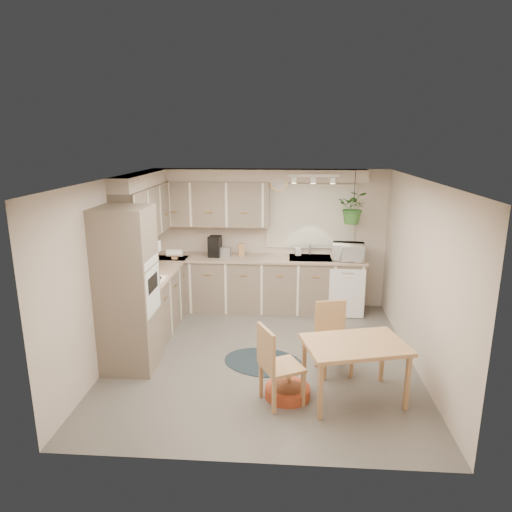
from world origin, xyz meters
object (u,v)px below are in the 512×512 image
Objects in this scene: chair_back at (335,340)px; microwave at (348,250)px; braided_rug at (263,362)px; pet_bed at (288,392)px; dining_table at (354,371)px; chair_left at (282,364)px.

microwave is at bearing -114.54° from chair_back.
braided_rug is 2.07× the size of microwave.
microwave reaches higher than pet_bed.
chair_back reaches higher than braided_rug.
dining_table is at bearing 0.47° from pet_bed.
chair_back is 1.03m from braided_rug.
dining_table is at bearing -37.00° from braided_rug.
chair_back is at bearing -12.26° from braided_rug.
microwave is (0.23, 2.65, 0.77)m from dining_table.
chair_left is 0.86× the size of braided_rug.
chair_back is 1.74× the size of microwave.
chair_left is 1.06m from braided_rug.
chair_left is 1.77× the size of pet_bed.
chair_left is at bearing -171.92° from dining_table.
chair_left reaches higher than chair_back.
chair_left reaches higher than braided_rug.
microwave is (0.39, 2.04, 0.67)m from chair_back.
microwave reaches higher than braided_rug.
dining_table is 2.11× the size of pet_bed.
braided_rug is 0.87m from pet_bed.
microwave is at bearing 69.91° from pet_bed.
chair_back is 0.93m from pet_bed.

